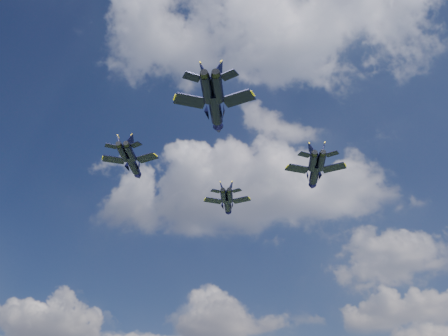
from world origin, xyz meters
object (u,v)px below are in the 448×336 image
jet_slot (216,110)px  jet_lead (228,204)px  jet_right (314,174)px  jet_left (133,164)px

jet_slot → jet_lead: bearing=90.9°
jet_lead → jet_right: bearing=-42.8°
jet_lead → jet_right: 25.44m
jet_left → jet_slot: (20.43, -14.25, 0.33)m
jet_right → jet_slot: size_ratio=0.88×
jet_lead → jet_left: size_ratio=0.97×
jet_left → jet_right: bearing=7.2°
jet_right → jet_left: bearing=-175.0°
jet_lead → jet_right: (20.93, -14.31, -2.13)m
jet_lead → jet_left: 27.40m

